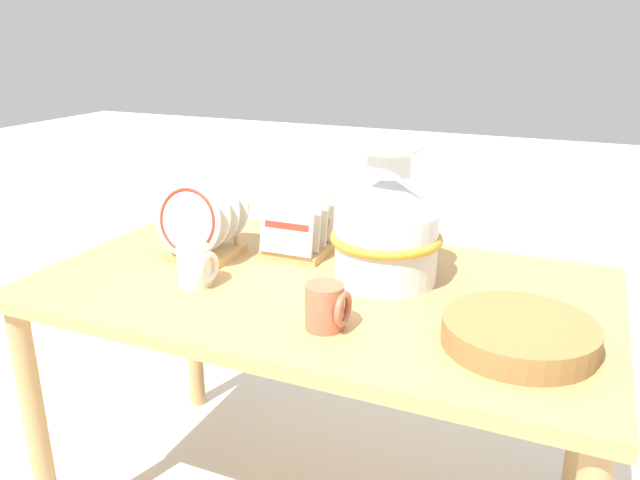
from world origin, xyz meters
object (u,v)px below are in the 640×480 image
(dish_rack_square_plates, at_px, (299,234))
(wicker_charger_stack, at_px, (519,334))
(ceramic_vase, at_px, (387,225))
(dish_rack_round_plates, at_px, (202,227))
(mug_terracotta_glaze, at_px, (327,307))
(mug_cream_glaze, at_px, (196,266))

(dish_rack_square_plates, xyz_separation_m, wicker_charger_stack, (0.63, -0.31, -0.03))
(ceramic_vase, relative_size, dish_rack_round_plates, 1.56)
(ceramic_vase, bearing_deg, mug_terracotta_glaze, -95.71)
(dish_rack_square_plates, height_order, mug_terracotta_glaze, dish_rack_square_plates)
(dish_rack_round_plates, relative_size, wicker_charger_stack, 0.73)
(ceramic_vase, xyz_separation_m, dish_rack_square_plates, (-0.28, 0.09, -0.09))
(dish_rack_square_plates, height_order, mug_cream_glaze, dish_rack_square_plates)
(wicker_charger_stack, bearing_deg, dish_rack_square_plates, 153.61)
(ceramic_vase, height_order, mug_cream_glaze, ceramic_vase)
(dish_rack_round_plates, relative_size, mug_cream_glaze, 2.27)
(ceramic_vase, bearing_deg, mug_cream_glaze, -152.57)
(wicker_charger_stack, distance_m, mug_cream_glaze, 0.77)
(dish_rack_square_plates, distance_m, mug_cream_glaze, 0.33)
(ceramic_vase, distance_m, mug_cream_glaze, 0.48)
(dish_rack_square_plates, bearing_deg, wicker_charger_stack, -26.39)
(ceramic_vase, relative_size, wicker_charger_stack, 1.14)
(dish_rack_round_plates, bearing_deg, wicker_charger_stack, -11.69)
(dish_rack_round_plates, distance_m, mug_terracotta_glaze, 0.54)
(wicker_charger_stack, bearing_deg, ceramic_vase, 147.23)
(dish_rack_round_plates, relative_size, mug_terracotta_glaze, 2.27)
(dish_rack_round_plates, bearing_deg, mug_terracotta_glaze, -28.31)
(mug_cream_glaze, height_order, mug_terracotta_glaze, same)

